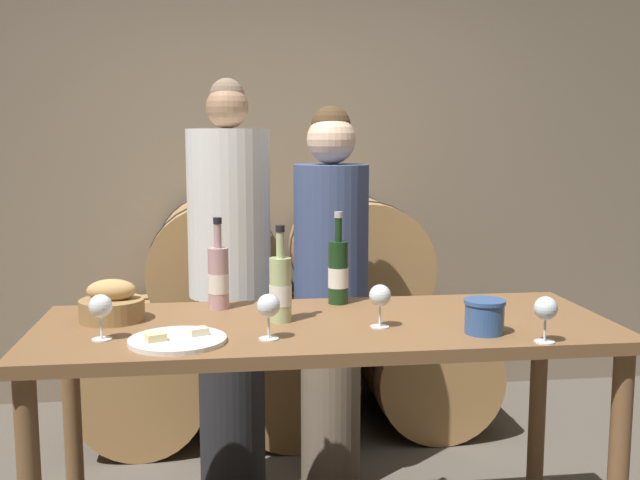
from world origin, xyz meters
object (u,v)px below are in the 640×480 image
wine_bottle_rose (218,277)px  bread_basket (112,305)px  blue_crock (484,315)px  cheese_plate (177,340)px  wine_glass_far_left (101,308)px  wine_bottle_red (338,272)px  wine_glass_left (268,307)px  wine_glass_center (380,297)px  tasting_table (326,357)px  wine_glass_right (546,310)px  person_right (331,296)px  wine_bottle_white (280,289)px  person_left (230,288)px

wine_bottle_rose → bread_basket: 0.37m
blue_crock → cheese_plate: (-0.93, 0.02, -0.05)m
cheese_plate → wine_glass_far_left: bearing=165.4°
wine_bottle_red → blue_crock: size_ratio=2.61×
cheese_plate → wine_glass_left: size_ratio=2.08×
wine_bottle_rose → wine_glass_far_left: bearing=-133.2°
blue_crock → wine_glass_center: bearing=159.7°
wine_bottle_red → cheese_plate: bearing=-140.5°
tasting_table → wine_bottle_red: wine_bottle_red is taller
wine_glass_right → wine_glass_center: bearing=152.0°
wine_bottle_rose → bread_basket: (-0.35, -0.13, -0.06)m
wine_bottle_red → wine_bottle_rose: 0.43m
person_right → wine_bottle_rose: person_right is taller
wine_bottle_white → bread_basket: 0.56m
tasting_table → blue_crock: (0.46, -0.20, 0.18)m
person_left → wine_bottle_rose: bearing=-95.2°
wine_bottle_red → wine_glass_left: size_ratio=2.42×
person_left → wine_bottle_red: 0.62m
blue_crock → bread_basket: size_ratio=0.60×
wine_bottle_rose → bread_basket: bearing=-159.8°
wine_bottle_rose → cheese_plate: 0.45m
wine_bottle_rose → cheese_plate: bearing=-105.7°
wine_bottle_red → wine_glass_left: wine_bottle_red is taller
tasting_table → cheese_plate: 0.51m
tasting_table → wine_glass_center: wine_glass_center is taller
person_left → cheese_plate: size_ratio=6.11×
wine_bottle_red → wine_bottle_white: bearing=-133.5°
wine_glass_center → bread_basket: bearing=166.7°
tasting_table → bread_basket: 0.72m
person_right → wine_bottle_red: person_right is taller
blue_crock → wine_bottle_red: bearing=129.1°
wine_bottle_red → wine_glass_far_left: bearing=-153.0°
wine_glass_far_left → cheese_plate: bearing=-14.6°
person_right → wine_bottle_rose: bearing=-133.9°
tasting_table → wine_glass_far_left: (-0.69, -0.12, 0.22)m
wine_glass_center → wine_bottle_red: bearing=102.4°
blue_crock → bread_basket: (-1.15, 0.31, -0.01)m
tasting_table → blue_crock: blue_crock is taller
wine_bottle_white → wine_glass_left: size_ratio=2.30×
wine_bottle_red → wine_bottle_rose: size_ratio=1.04×
bread_basket → wine_glass_far_left: same height
wine_glass_right → wine_bottle_rose: bearing=149.2°
tasting_table → wine_glass_right: 0.72m
wine_bottle_rose → wine_glass_left: bearing=-70.8°
wine_bottle_red → bread_basket: 0.79m
wine_bottle_rose → cheese_plate: wine_bottle_rose is taller
person_right → wine_glass_left: (-0.32, -0.91, 0.17)m
bread_basket → wine_bottle_red: bearing=11.2°
wine_bottle_rose → wine_glass_left: 0.45m
person_right → bread_basket: 1.03m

